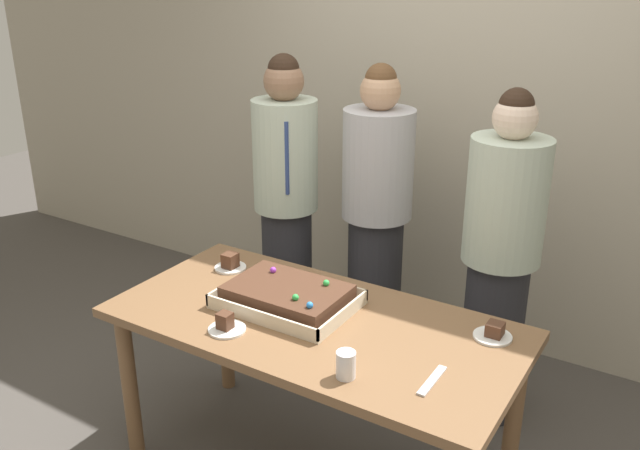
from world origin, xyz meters
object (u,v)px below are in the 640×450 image
drink_cup_nearest (346,365)px  person_green_shirt_behind (500,260)px  plated_slice_near_left (230,264)px  plated_slice_near_right (226,325)px  person_serving_front (286,208)px  plated_slice_far_left (494,333)px  cake_server_utensil (432,380)px  party_table (314,341)px  person_striped_tie_right (376,219)px  sheet_cake (287,296)px

drink_cup_nearest → person_green_shirt_behind: size_ratio=0.06×
plated_slice_near_left → plated_slice_near_right: bearing=-52.7°
plated_slice_near_left → person_serving_front: 0.62m
plated_slice_far_left → cake_server_utensil: (-0.09, -0.40, -0.02)m
party_table → plated_slice_far_left: bearing=20.3°
plated_slice_near_right → person_striped_tie_right: size_ratio=0.09×
person_striped_tie_right → cake_server_utensil: bearing=31.4°
person_serving_front → person_green_shirt_behind: size_ratio=1.04×
plated_slice_near_left → plated_slice_far_left: plated_slice_near_left is taller
cake_server_utensil → person_green_shirt_behind: size_ratio=0.12×
person_serving_front → person_green_shirt_behind: 1.18m
party_table → plated_slice_far_left: (0.67, 0.25, 0.12)m
plated_slice_near_left → plated_slice_far_left: size_ratio=1.00×
drink_cup_nearest → cake_server_utensil: (0.27, 0.13, -0.05)m
plated_slice_far_left → person_green_shirt_behind: (-0.17, 0.61, 0.03)m
person_serving_front → person_green_shirt_behind: bearing=57.7°
plated_slice_near_left → drink_cup_nearest: bearing=-28.2°
plated_slice_far_left → cake_server_utensil: 0.41m
party_table → plated_slice_near_left: 0.64m
sheet_cake → cake_server_utensil: bearing=-14.7°
sheet_cake → drink_cup_nearest: size_ratio=5.56×
person_serving_front → sheet_cake: bearing=0.0°
plated_slice_far_left → sheet_cake: bearing=-166.1°
sheet_cake → plated_slice_near_right: size_ratio=3.71×
sheet_cake → plated_slice_far_left: (0.83, 0.20, -0.02)m
party_table → plated_slice_near_right: plated_slice_near_right is taller
sheet_cake → person_striped_tie_right: 0.94m
drink_cup_nearest → cake_server_utensil: bearing=26.5°
party_table → person_striped_tie_right: bearing=102.9°
plated_slice_far_left → person_green_shirt_behind: bearing=105.9°
party_table → person_green_shirt_behind: size_ratio=1.02×
sheet_cake → plated_slice_far_left: size_ratio=3.71×
party_table → drink_cup_nearest: drink_cup_nearest is taller
party_table → plated_slice_far_left: size_ratio=11.24×
plated_slice_near_right → person_striped_tie_right: (0.02, 1.24, 0.05)m
sheet_cake → person_striped_tie_right: size_ratio=0.33×
cake_server_utensil → person_striped_tie_right: person_striped_tie_right is taller
plated_slice_near_left → person_striped_tie_right: size_ratio=0.09×
plated_slice_near_right → plated_slice_far_left: plated_slice_near_right is taller
plated_slice_near_left → plated_slice_far_left: 1.26m
cake_server_utensil → sheet_cake: bearing=165.3°
party_table → person_serving_front: bearing=130.5°
plated_slice_near_left → plated_slice_near_right: plated_slice_near_left is taller
plated_slice_near_left → person_serving_front: bearing=98.7°
party_table → person_serving_front: person_serving_front is taller
person_serving_front → cake_server_utensil: bearing=18.2°
plated_slice_near_left → person_serving_front: (-0.09, 0.60, 0.08)m
sheet_cake → plated_slice_near_right: bearing=-106.5°
drink_cup_nearest → person_green_shirt_behind: person_green_shirt_behind is taller
plated_slice_far_left → drink_cup_nearest: bearing=-123.7°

